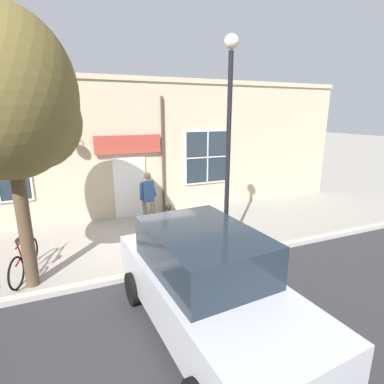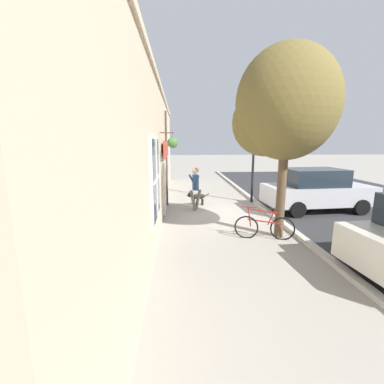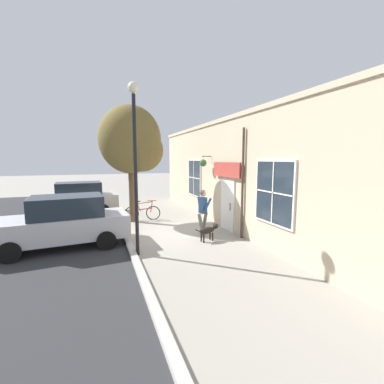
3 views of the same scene
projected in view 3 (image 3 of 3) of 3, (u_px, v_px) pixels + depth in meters
ground_plane at (177, 233)px, 10.36m from camera, size 90.00×90.00×0.00m
curb_and_road at (5, 251)px, 8.33m from camera, size 10.10×28.00×0.12m
storefront_facade at (229, 174)px, 10.88m from camera, size 0.95×18.00×4.73m
pedestrian_walking at (203, 207)px, 10.06m from camera, size 0.55×0.55×1.80m
dog_on_leash at (208, 230)px, 9.36m from camera, size 1.06×0.41×0.63m
street_tree_by_curb at (133, 142)px, 11.81m from camera, size 2.87×2.61×5.45m
leaning_bicycle at (143, 212)px, 12.62m from camera, size 1.71×0.44×0.99m
parked_car_nearest_curb at (76, 199)px, 13.77m from camera, size 4.42×2.19×1.75m
parked_car_mid_block at (63, 222)px, 8.66m from camera, size 4.42×2.19×1.75m
street_lamp at (135, 146)px, 7.64m from camera, size 0.32×0.32×5.20m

